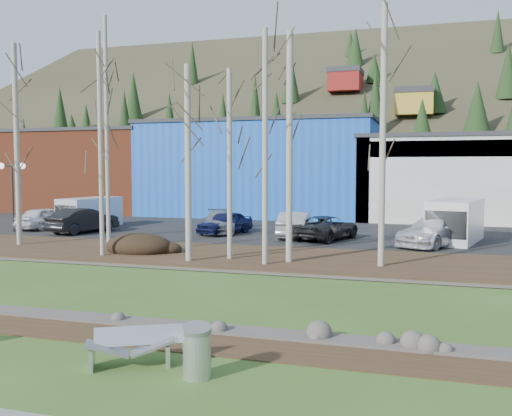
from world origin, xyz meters
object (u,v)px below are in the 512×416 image
(bench_damaged, at_px, (133,347))
(van_grey, at_px, (88,213))
(car_3, at_px, (225,223))
(car_6, at_px, (434,231))
(car_5, at_px, (326,228))
(car_2, at_px, (219,222))
(car_0, at_px, (46,218))
(litter_bin, at_px, (197,354))
(car_4, at_px, (295,225))
(van_white, at_px, (455,221))
(street_lamp, at_px, (12,178))
(car_1, at_px, (83,220))

(bench_damaged, xyz_separation_m, van_grey, (-16.48, 23.25, 0.73))
(car_3, xyz_separation_m, car_6, (12.33, -1.84, 0.08))
(bench_damaged, bearing_deg, car_5, 61.12)
(car_5, bearing_deg, car_2, 5.18)
(car_0, height_order, car_6, car_6)
(litter_bin, bearing_deg, car_4, 98.11)
(van_white, bearing_deg, car_6, -107.65)
(car_0, relative_size, car_6, 0.82)
(street_lamp, relative_size, van_grey, 0.91)
(street_lamp, bearing_deg, car_4, -17.46)
(car_6, bearing_deg, car_2, -162.74)
(street_lamp, xyz_separation_m, car_3, (13.41, 2.76, -2.76))
(car_3, xyz_separation_m, van_grey, (-10.33, 0.90, 0.32))
(car_4, height_order, car_5, car_4)
(car_6, bearing_deg, van_grey, -159.38)
(bench_damaged, distance_m, van_white, 23.47)
(litter_bin, height_order, car_4, car_4)
(van_grey, bearing_deg, car_0, -131.94)
(car_0, xyz_separation_m, van_grey, (2.08, 1.75, 0.27))
(car_1, height_order, car_2, car_1)
(car_1, height_order, car_4, car_1)
(car_0, relative_size, car_5, 0.89)
(bench_damaged, relative_size, street_lamp, 0.44)
(car_4, height_order, van_white, van_white)
(car_5, xyz_separation_m, van_white, (6.92, 0.93, 0.48))
(bench_damaged, distance_m, car_3, 23.18)
(van_white, xyz_separation_m, van_grey, (-23.72, 0.94, -0.15))
(bench_damaged, relative_size, car_5, 0.39)
(bench_damaged, distance_m, car_2, 23.81)
(bench_damaged, xyz_separation_m, litter_bin, (1.57, -0.23, 0.07))
(car_1, relative_size, van_white, 0.84)
(street_lamp, xyz_separation_m, car_6, (25.74, 0.92, -2.68))
(street_lamp, xyz_separation_m, car_5, (19.88, 1.79, -2.77))
(litter_bin, height_order, car_0, car_0)
(van_white, height_order, van_grey, van_white)
(street_lamp, relative_size, car_4, 0.95)
(litter_bin, xyz_separation_m, car_4, (-3.14, 22.04, 0.41))
(car_5, bearing_deg, van_grey, 10.58)
(car_3, relative_size, van_grey, 0.84)
(car_2, bearing_deg, car_0, 167.24)
(van_white, bearing_deg, litter_bin, -91.26)
(car_3, height_order, car_6, car_6)
(car_0, distance_m, car_4, 16.99)
(car_0, height_order, car_4, car_4)
(car_6, bearing_deg, car_1, -152.01)
(car_1, xyz_separation_m, car_3, (8.75, 2.01, -0.09))
(car_5, bearing_deg, street_lamp, 22.08)
(car_2, relative_size, car_4, 1.04)
(car_4, bearing_deg, street_lamp, 1.56)
(street_lamp, relative_size, car_3, 1.08)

